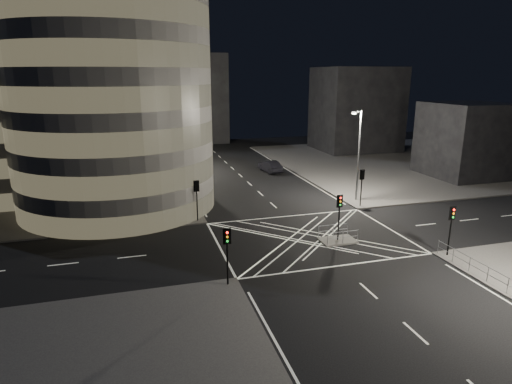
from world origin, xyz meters
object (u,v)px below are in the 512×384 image
object	(u,v)px
street_lamp_left_near	(182,157)
traffic_signal_nl	(227,246)
sedan	(270,166)
traffic_signal_nr	(451,222)
traffic_signal_fr	(362,181)
central_island	(338,240)
street_lamp_right_far	(358,153)
traffic_signal_island	(339,209)
traffic_signal_fl	(197,193)
street_lamp_left_far	(168,134)

from	to	relation	value
street_lamp_left_near	traffic_signal_nl	bearing A→B (deg)	-88.06
traffic_signal_nl	sedan	distance (m)	35.63
sedan	traffic_signal_nr	bearing A→B (deg)	89.91
traffic_signal_nl	sedan	size ratio (longest dim) A/B	0.78
traffic_signal_fr	sedan	size ratio (longest dim) A/B	0.78
central_island	traffic_signal_nl	bearing A→B (deg)	-153.86
traffic_signal_nl	street_lamp_right_far	size ratio (longest dim) A/B	0.40
central_island	street_lamp_right_far	distance (m)	13.98
traffic_signal_fr	traffic_signal_island	size ratio (longest dim) A/B	1.00
central_island	street_lamp_right_far	xyz separation A→B (m)	(7.44, 10.50, 5.47)
traffic_signal_fl	traffic_signal_island	world-z (taller)	same
street_lamp_left_near	sedan	distance (m)	20.54
traffic_signal_nl	traffic_signal_fr	world-z (taller)	same
traffic_signal_fr	traffic_signal_nr	distance (m)	13.60
street_lamp_left_far	sedan	size ratio (longest dim) A/B	1.95
traffic_signal_fr	traffic_signal_nr	size ratio (longest dim) A/B	1.00
traffic_signal_fl	traffic_signal_nl	bearing A→B (deg)	-90.00
street_lamp_right_far	sedan	size ratio (longest dim) A/B	1.95
traffic_signal_nl	sedan	world-z (taller)	traffic_signal_nl
traffic_signal_fl	street_lamp_right_far	distance (m)	18.55
street_lamp_left_near	traffic_signal_fr	bearing A→B (deg)	-15.92
traffic_signal_island	street_lamp_left_near	world-z (taller)	street_lamp_left_near
traffic_signal_nl	street_lamp_right_far	distance (m)	24.27
street_lamp_left_near	central_island	bearing A→B (deg)	-49.73
traffic_signal_fl	traffic_signal_nl	world-z (taller)	same
traffic_signal_fr	street_lamp_right_far	xyz separation A→B (m)	(0.64, 2.20, 2.63)
traffic_signal_nl	traffic_signal_nr	distance (m)	17.60
traffic_signal_fr	street_lamp_left_near	world-z (taller)	street_lamp_left_near
traffic_signal_island	street_lamp_left_near	bearing A→B (deg)	130.27
sedan	street_lamp_left_far	bearing A→B (deg)	-22.54
street_lamp_left_near	street_lamp_right_far	distance (m)	19.11
traffic_signal_nr	traffic_signal_island	bearing A→B (deg)	142.07
central_island	traffic_signal_island	xyz separation A→B (m)	(0.00, 0.00, 2.84)
traffic_signal_fl	sedan	size ratio (longest dim) A/B	0.78
central_island	sedan	bearing A→B (deg)	84.29
traffic_signal_nl	street_lamp_right_far	world-z (taller)	street_lamp_right_far
traffic_signal_nr	traffic_signal_fl	bearing A→B (deg)	142.31
traffic_signal_nr	traffic_signal_island	world-z (taller)	same
central_island	street_lamp_left_far	world-z (taller)	street_lamp_left_far
traffic_signal_nl	traffic_signal_fr	size ratio (longest dim) A/B	1.00
traffic_signal_fl	street_lamp_left_near	size ratio (longest dim) A/B	0.40
traffic_signal_fr	traffic_signal_island	world-z (taller)	same
traffic_signal_island	traffic_signal_fr	bearing A→B (deg)	50.67
street_lamp_right_far	traffic_signal_fr	bearing A→B (deg)	-106.11
traffic_signal_fl	traffic_signal_nl	xyz separation A→B (m)	(0.00, -13.60, 0.00)
traffic_signal_nl	traffic_signal_nr	world-z (taller)	same
traffic_signal_fl	traffic_signal_nr	size ratio (longest dim) A/B	1.00
traffic_signal_fr	street_lamp_right_far	bearing A→B (deg)	73.89
street_lamp_left_far	street_lamp_left_near	bearing A→B (deg)	-90.00
central_island	traffic_signal_fl	xyz separation A→B (m)	(-10.80, 8.30, 2.84)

